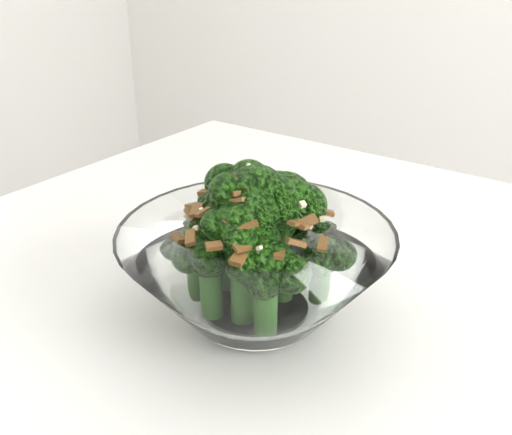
% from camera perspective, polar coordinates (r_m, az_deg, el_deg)
% --- Properties ---
extents(broccoli_dish, '(0.21, 0.21, 0.13)m').
position_cam_1_polar(broccoli_dish, '(0.44, -0.10, -4.49)').
color(broccoli_dish, white).
rests_on(broccoli_dish, table).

